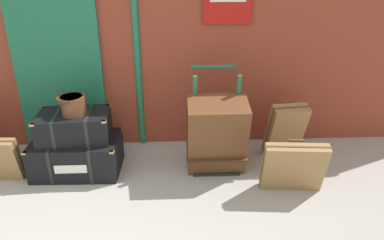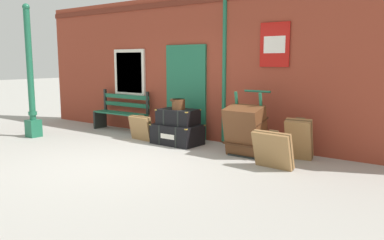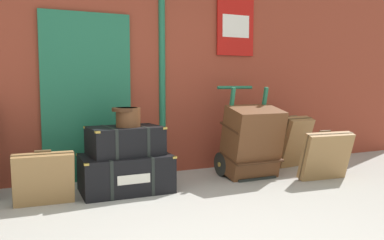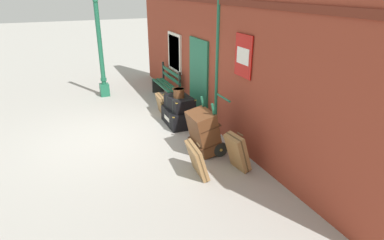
{
  "view_description": "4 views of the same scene",
  "coord_description": "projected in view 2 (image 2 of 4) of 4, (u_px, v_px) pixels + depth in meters",
  "views": [
    {
      "loc": [
        1.06,
        -2.09,
        2.34
      ],
      "look_at": [
        1.25,
        1.71,
        0.65
      ],
      "focal_mm": 33.63,
      "sensor_mm": 36.0,
      "label": 1
    },
    {
      "loc": [
        4.93,
        -4.57,
        1.75
      ],
      "look_at": [
        0.22,
        1.8,
        0.54
      ],
      "focal_mm": 36.41,
      "sensor_mm": 36.0,
      "label": 2
    },
    {
      "loc": [
        -1.31,
        -2.62,
        1.24
      ],
      "look_at": [
        0.66,
        1.63,
        0.8
      ],
      "focal_mm": 37.18,
      "sensor_mm": 36.0,
      "label": 3
    },
    {
      "loc": [
        7.22,
        -1.02,
        3.32
      ],
      "look_at": [
        0.96,
        1.65,
        0.53
      ],
      "focal_mm": 30.67,
      "sensor_mm": 36.0,
      "label": 4
    }
  ],
  "objects": [
    {
      "name": "lamp_post",
      "position": [
        31.0,
        88.0,
        8.85
      ],
      "size": [
        0.28,
        0.28,
        3.0
      ],
      "color": "#1E6647",
      "rests_on": "ground"
    },
    {
      "name": "suitcase_slate",
      "position": [
        299.0,
        139.0,
        6.86
      ],
      "size": [
        0.49,
        0.45,
        0.76
      ],
      "color": "olive",
      "rests_on": "ground"
    },
    {
      "name": "brick_facade",
      "position": [
        205.0,
        67.0,
        8.63
      ],
      "size": [
        10.4,
        0.35,
        3.2
      ],
      "color": "brown",
      "rests_on": "ground"
    },
    {
      "name": "porters_trolley",
      "position": [
        250.0,
        140.0,
        7.32
      ],
      "size": [
        0.71,
        0.62,
        1.19
      ],
      "color": "black",
      "rests_on": "ground"
    },
    {
      "name": "steamer_trunk_base",
      "position": [
        177.0,
        134.0,
        8.22
      ],
      "size": [
        1.03,
        0.67,
        0.43
      ],
      "color": "black",
      "rests_on": "ground"
    },
    {
      "name": "suitcase_olive",
      "position": [
        273.0,
        150.0,
        6.32
      ],
      "size": [
        0.69,
        0.35,
        0.64
      ],
      "color": "olive",
      "rests_on": "ground"
    },
    {
      "name": "steamer_trunk_middle",
      "position": [
        178.0,
        117.0,
        8.18
      ],
      "size": [
        0.84,
        0.6,
        0.33
      ],
      "color": "black",
      "rests_on": "steamer_trunk_base"
    },
    {
      "name": "ground_plane",
      "position": [
        121.0,
        162.0,
        6.79
      ],
      "size": [
        60.0,
        60.0,
        0.0
      ],
      "primitive_type": "plane",
      "color": "#A3A099"
    },
    {
      "name": "platform_bench",
      "position": [
        122.0,
        113.0,
        9.76
      ],
      "size": [
        1.6,
        0.43,
        1.01
      ],
      "color": "#1E6647",
      "rests_on": "ground"
    },
    {
      "name": "large_brown_trunk",
      "position": [
        245.0,
        130.0,
        7.15
      ],
      "size": [
        0.7,
        0.62,
        0.95
      ],
      "color": "brown",
      "rests_on": "ground"
    },
    {
      "name": "suitcase_oxblood",
      "position": [
        141.0,
        128.0,
        8.6
      ],
      "size": [
        0.6,
        0.27,
        0.56
      ],
      "color": "olive",
      "rests_on": "ground"
    },
    {
      "name": "round_hatbox",
      "position": [
        178.0,
        104.0,
        8.1
      ],
      "size": [
        0.32,
        0.29,
        0.22
      ],
      "color": "brown",
      "rests_on": "steamer_trunk_middle"
    }
  ]
}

